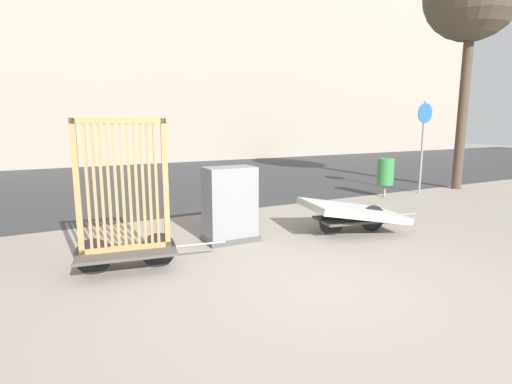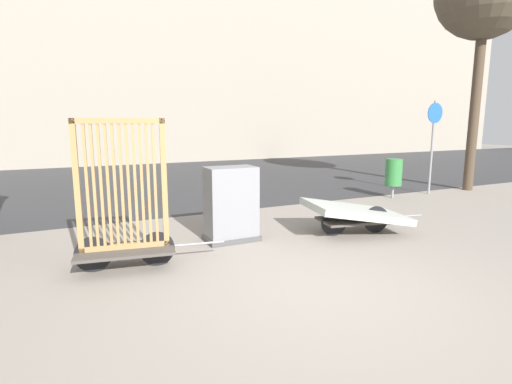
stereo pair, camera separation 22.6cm
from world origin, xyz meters
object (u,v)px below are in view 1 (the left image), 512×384
object	(u,v)px
bike_cart_with_mattress	(353,212)
sign_post	(423,135)
trash_bin	(386,172)
bike_cart_with_bedframe	(125,216)
utility_cabinet	(230,207)

from	to	relation	value
bike_cart_with_mattress	sign_post	world-z (taller)	sign_post
bike_cart_with_mattress	trash_bin	distance (m)	3.76
bike_cart_with_bedframe	sign_post	size ratio (longest dim) A/B	0.80
trash_bin	sign_post	world-z (taller)	sign_post
bike_cart_with_bedframe	bike_cart_with_mattress	bearing A→B (deg)	8.90
utility_cabinet	trash_bin	world-z (taller)	utility_cabinet
utility_cabinet	sign_post	bearing A→B (deg)	14.36
utility_cabinet	bike_cart_with_mattress	bearing A→B (deg)	-15.69
utility_cabinet	trash_bin	xyz separation A→B (m)	(5.09, 1.64, 0.09)
bike_cart_with_bedframe	bike_cart_with_mattress	size ratio (longest dim) A/B	0.89
bike_cart_with_bedframe	bike_cart_with_mattress	world-z (taller)	bike_cart_with_bedframe
bike_cart_with_bedframe	sign_post	bearing A→B (deg)	24.18
bike_cart_with_mattress	utility_cabinet	xyz separation A→B (m)	(-2.07, 0.58, 0.19)
utility_cabinet	sign_post	xyz separation A→B (m)	(6.37, 1.63, 1.01)
bike_cart_with_bedframe	utility_cabinet	xyz separation A→B (m)	(1.73, 0.58, -0.16)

